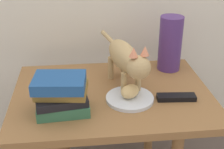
# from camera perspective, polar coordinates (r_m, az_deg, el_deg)

# --- Properties ---
(side_table) EXTENTS (0.80, 0.58, 0.56)m
(side_table) POSITION_cam_1_polar(r_m,az_deg,el_deg) (1.34, 0.00, -6.09)
(side_table) COLOR olive
(side_table) RESTS_ON ground
(plate) EXTENTS (0.19, 0.19, 0.01)m
(plate) POSITION_cam_1_polar(r_m,az_deg,el_deg) (1.24, 3.19, -4.29)
(plate) COLOR silver
(plate) RESTS_ON side_table
(bread_roll) EXTENTS (0.10, 0.10, 0.05)m
(bread_roll) POSITION_cam_1_polar(r_m,az_deg,el_deg) (1.23, 3.23, -3.02)
(bread_roll) COLOR #E0BC7A
(bread_roll) RESTS_ON plate
(cat) EXTENTS (0.15, 0.47, 0.23)m
(cat) POSITION_cam_1_polar(r_m,az_deg,el_deg) (1.27, 2.57, 2.83)
(cat) COLOR tan
(cat) RESTS_ON side_table
(book_stack) EXTENTS (0.20, 0.16, 0.14)m
(book_stack) POSITION_cam_1_polar(r_m,az_deg,el_deg) (1.16, -9.04, -3.53)
(book_stack) COLOR #336B4C
(book_stack) RESTS_ON side_table
(green_vase) EXTENTS (0.10, 0.10, 0.25)m
(green_vase) POSITION_cam_1_polar(r_m,az_deg,el_deg) (1.48, 10.34, 5.47)
(green_vase) COLOR #4C2D72
(green_vase) RESTS_ON side_table
(tv_remote) EXTENTS (0.15, 0.06, 0.02)m
(tv_remote) POSITION_cam_1_polar(r_m,az_deg,el_deg) (1.27, 11.38, -4.00)
(tv_remote) COLOR black
(tv_remote) RESTS_ON side_table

